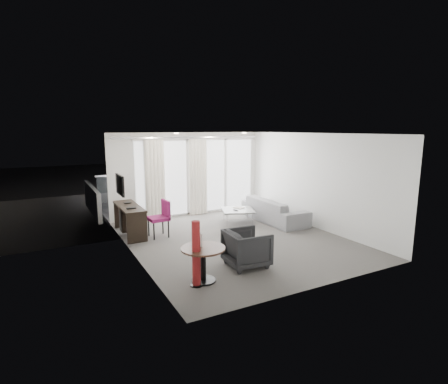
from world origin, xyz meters
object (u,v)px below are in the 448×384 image
rattan_chair_b (219,188)px  desk (130,220)px  desk_chair (158,219)px  round_table (203,264)px  sofa (274,210)px  rattan_chair_a (202,190)px  tub_armchair (247,248)px  red_lamp (196,254)px  coffee_table (238,216)px

rattan_chair_b → desk: bearing=-127.0°
desk_chair → round_table: (-0.09, -2.93, -0.15)m
sofa → rattan_chair_a: (-0.60, 3.85, 0.06)m
round_table → desk: bearing=98.3°
tub_armchair → sofa: size_ratio=0.35×
red_lamp → tub_armchair: size_ratio=1.45×
desk_chair → tub_armchair: size_ratio=1.16×
sofa → rattan_chair_a: size_ratio=2.94×
coffee_table → sofa: size_ratio=0.38×
coffee_table → sofa: bearing=-17.2°
round_table → red_lamp: (-0.18, -0.10, 0.26)m
tub_armchair → rattan_chair_a: 6.70m
red_lamp → rattan_chair_b: red_lamp is taller
coffee_table → rattan_chair_b: (1.26, 3.64, 0.18)m
red_lamp → coffee_table: 4.26m
desk → coffee_table: (3.05, -0.32, -0.18)m
rattan_chair_a → red_lamp: bearing=-91.8°
desk_chair → red_lamp: size_ratio=0.80×
red_lamp → rattan_chair_b: bearing=60.0°
tub_armchair → rattan_chair_a: rattan_chair_a is taller
desk_chair → red_lamp: bearing=-98.5°
red_lamp → rattan_chair_b: size_ratio=1.54×
desk → red_lamp: (0.33, -3.57, 0.20)m
red_lamp → rattan_chair_a: red_lamp is taller
rattan_chair_a → rattan_chair_b: (0.80, 0.12, -0.02)m
coffee_table → rattan_chair_a: rattan_chair_a is taller
red_lamp → desk: bearing=95.2°
desk → red_lamp: size_ratio=1.40×
round_table → sofa: (3.61, 2.82, 0.02)m
tub_armchair → rattan_chair_b: 7.09m
sofa → tub_armchair: bearing=135.4°
coffee_table → desk: bearing=174.1°
round_table → rattan_chair_b: 7.79m
red_lamp → coffee_table: (2.72, 3.26, -0.38)m
rattan_chair_a → desk: bearing=-114.3°
coffee_table → rattan_chair_a: size_ratio=1.13×
red_lamp → rattan_chair_b: (3.98, 6.90, -0.21)m
desk_chair → coffee_table: 2.48m
round_table → red_lamp: bearing=-149.7°
rattan_chair_b → sofa: bearing=-77.5°
round_table → tub_armchair: bearing=13.4°
desk → sofa: size_ratio=0.70×
tub_armchair → red_lamp: bearing=109.2°
desk_chair → tub_armchair: bearing=-73.2°
round_table → sofa: sofa is taller
sofa → rattan_chair_a: rattan_chair_a is taller
desk → desk_chair: desk_chair is taller
desk_chair → sofa: bearing=-5.1°
sofa → rattan_chair_b: 3.97m
rattan_chair_a → rattan_chair_b: bearing=32.2°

